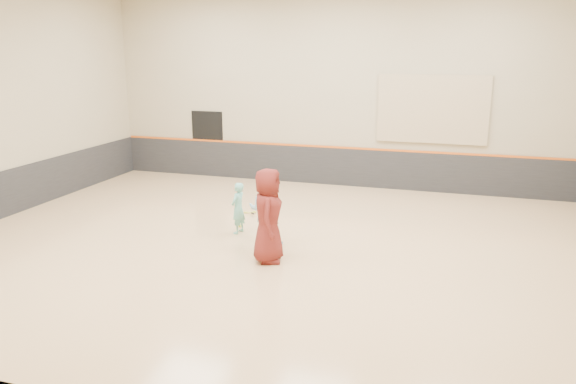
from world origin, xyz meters
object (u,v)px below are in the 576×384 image
(young_man, at_px, (268,215))
(spare_racket, at_px, (250,210))
(instructor, at_px, (266,210))
(girl, at_px, (238,208))

(young_man, bearing_deg, spare_racket, 13.00)
(instructor, relative_size, spare_racket, 2.20)
(girl, bearing_deg, spare_racket, -159.51)
(instructor, height_order, spare_racket, instructor)
(girl, relative_size, young_man, 0.63)
(spare_racket, bearing_deg, young_man, -62.73)
(young_man, relative_size, spare_racket, 2.67)
(instructor, distance_m, spare_racket, 2.63)
(instructor, height_order, young_man, young_man)
(young_man, distance_m, spare_racket, 3.63)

